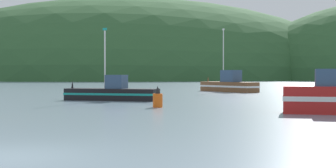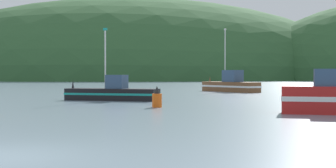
{
  "view_description": "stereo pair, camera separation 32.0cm",
  "coord_description": "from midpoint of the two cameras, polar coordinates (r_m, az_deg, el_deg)",
  "views": [
    {
      "loc": [
        1.65,
        -13.32,
        2.15
      ],
      "look_at": [
        8.69,
        23.29,
        1.4
      ],
      "focal_mm": 52.35,
      "sensor_mm": 36.0,
      "label": 1
    },
    {
      "loc": [
        1.96,
        -13.38,
        2.15
      ],
      "look_at": [
        8.69,
        23.29,
        1.4
      ],
      "focal_mm": 52.35,
      "sensor_mm": 36.0,
      "label": 2
    }
  ],
  "objects": [
    {
      "name": "ground_plane",
      "position": [
        13.64,
        -18.52,
        -7.97
      ],
      "size": [
        600.0,
        600.0,
        0.0
      ],
      "primitive_type": "plane",
      "color": "slate"
    },
    {
      "name": "hill_far_left",
      "position": [
        220.64,
        -4.1,
        0.59
      ],
      "size": [
        202.62,
        162.1,
        68.97
      ],
      "primitive_type": "ellipsoid",
      "color": "#2D562D",
      "rests_on": "ground"
    },
    {
      "name": "fishing_boat_black",
      "position": [
        40.33,
        -6.73,
        -1.0
      ],
      "size": [
        7.83,
        5.19,
        5.95
      ],
      "rotation": [
        0.0,
        0.0,
        2.68
      ],
      "color": "black",
      "rests_on": "ground"
    },
    {
      "name": "fishing_boat_brown",
      "position": [
        60.43,
        6.94,
        -0.09
      ],
      "size": [
        5.18,
        9.14,
        7.82
      ],
      "rotation": [
        0.0,
        0.0,
        1.95
      ],
      "color": "brown",
      "rests_on": "ground"
    },
    {
      "name": "channel_buoy",
      "position": [
        31.71,
        -1.49,
        -1.72
      ],
      "size": [
        0.63,
        0.63,
        1.39
      ],
      "color": "#E55914",
      "rests_on": "ground"
    }
  ]
}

